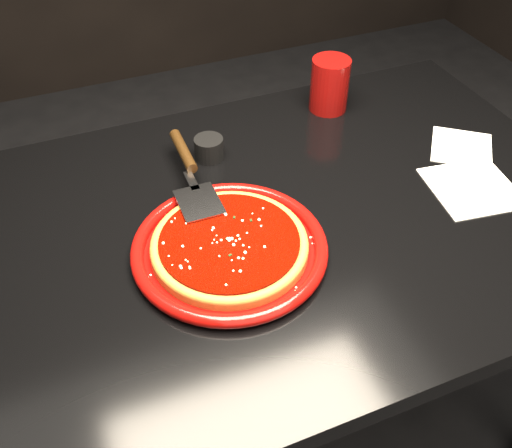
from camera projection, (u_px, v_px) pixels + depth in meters
The scene contains 13 objects.
floor at pixel (273, 420), 1.55m from camera, with size 4.00×4.00×0.01m, color black.
table at pixel (277, 337), 1.29m from camera, with size 1.20×0.80×0.75m, color black.
plate at pixel (230, 248), 0.95m from camera, with size 0.33×0.33×0.02m, color #790705.
pizza_crust at pixel (230, 246), 0.95m from camera, with size 0.26×0.26×0.01m, color brown.
pizza_crust_rim at pixel (229, 244), 0.95m from camera, with size 0.26×0.26×0.02m, color brown.
pizza_sauce at pixel (229, 241), 0.94m from camera, with size 0.23×0.23×0.01m, color #6F0700.
parmesan_dusting at pixel (229, 239), 0.94m from camera, with size 0.23×0.23×0.01m, color #F2E7BC, non-canonical shape.
basil_flecks at pixel (229, 239), 0.94m from camera, with size 0.21×0.21×0.00m, color black, non-canonical shape.
pizza_server at pixel (191, 173), 1.06m from camera, with size 0.09×0.31×0.02m, color #B8BAC0, non-canonical shape.
cup at pixel (330, 85), 1.26m from camera, with size 0.08×0.08×0.12m, color maroon.
napkin_a at pixel (472, 188), 1.09m from camera, with size 0.16×0.16×0.00m, color white.
napkin_b at pixel (462, 147), 1.18m from camera, with size 0.12×0.13×0.00m, color white.
ramekin at pixel (209, 148), 1.14m from camera, with size 0.06×0.06×0.05m, color black.
Camera 1 is at (-0.33, -0.69, 1.44)m, focal length 40.00 mm.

